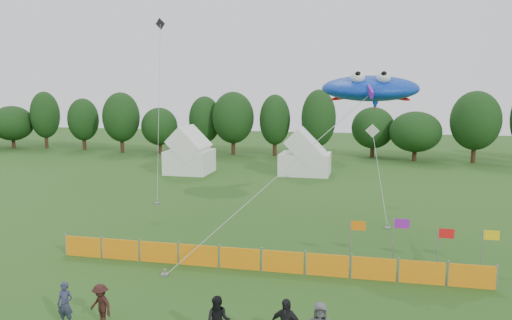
% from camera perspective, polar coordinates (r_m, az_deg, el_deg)
% --- Properties ---
extents(treeline, '(104.57, 8.78, 8.36)m').
position_cam_1_polar(treeline, '(59.84, 9.72, 4.18)').
color(treeline, '#382314').
rests_on(treeline, ground).
extents(tent_left, '(4.19, 4.19, 3.70)m').
position_cam_1_polar(tent_left, '(49.25, -7.60, 0.67)').
color(tent_left, white).
rests_on(tent_left, ground).
extents(tent_right, '(4.82, 3.86, 3.40)m').
position_cam_1_polar(tent_right, '(48.19, 5.64, 0.36)').
color(tent_right, white).
rests_on(tent_right, ground).
extents(barrier_fence, '(19.90, 0.06, 1.00)m').
position_cam_1_polar(barrier_fence, '(23.14, 0.56, -11.38)').
color(barrier_fence, orange).
rests_on(barrier_fence, ground).
extents(flag_row, '(6.73, 0.48, 2.21)m').
position_cam_1_polar(flag_row, '(24.80, 18.00, -8.41)').
color(flag_row, gray).
rests_on(flag_row, ground).
extents(spectator_a, '(0.60, 0.41, 1.60)m').
position_cam_1_polar(spectator_a, '(19.27, -20.98, -15.14)').
color(spectator_a, '#2B2F48').
rests_on(spectator_a, ground).
extents(spectator_c, '(1.12, 0.89, 1.52)m').
position_cam_1_polar(spectator_c, '(18.90, -17.32, -15.56)').
color(spectator_c, black).
rests_on(spectator_c, ground).
extents(stingray_kite, '(11.60, 14.66, 9.19)m').
position_cam_1_polar(stingray_kite, '(27.86, 12.98, 7.94)').
color(stingray_kite, blue).
rests_on(stingray_kite, ground).
extents(small_kite_white, '(1.67, 9.76, 5.58)m').
position_cam_1_polar(small_kite_white, '(36.43, 13.62, 0.32)').
color(small_kite_white, white).
rests_on(small_kite_white, ground).
extents(small_kite_dark, '(2.34, 5.76, 13.80)m').
position_cam_1_polar(small_kite_dark, '(39.26, -11.02, 7.71)').
color(small_kite_dark, black).
rests_on(small_kite_dark, ground).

